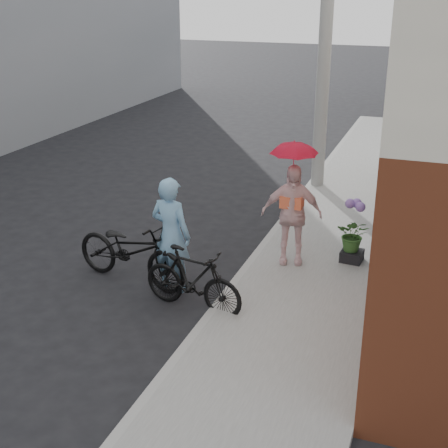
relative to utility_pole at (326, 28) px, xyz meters
The scene contains 11 objects.
ground 7.03m from the utility_pole, 100.39° to the right, with size 80.00×80.00×0.00m, color black.
sidewalk 5.37m from the utility_pole, 75.96° to the right, with size 2.20×24.00×0.12m, color gray.
curb 5.28m from the utility_pole, 92.29° to the right, with size 0.12×24.00×0.12m, color #9E9E99.
utility_pole is the anchor object (origin of this frame).
officer 6.24m from the utility_pole, 100.70° to the right, with size 0.65×0.43×1.78m, color #73A7CE.
bike_left 6.55m from the utility_pole, 107.30° to the right, with size 0.71×2.05×1.07m, color black.
bike_right 6.80m from the utility_pole, 94.70° to the right, with size 0.45×1.59×0.95m, color black.
kimono_woman 4.97m from the utility_pole, 83.94° to the right, with size 0.96×0.40×1.65m, color #FCD4D4.
parasol 4.49m from the utility_pole, 83.94° to the right, with size 0.72×0.72×0.63m, color #EE1C40.
planter 5.27m from the utility_pole, 70.07° to the right, with size 0.34×0.34×0.18m, color black.
potted_plant 5.05m from the utility_pole, 70.07° to the right, with size 0.51×0.44×0.56m, color #305A24.
Camera 1 is at (3.73, -7.36, 4.43)m, focal length 50.00 mm.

